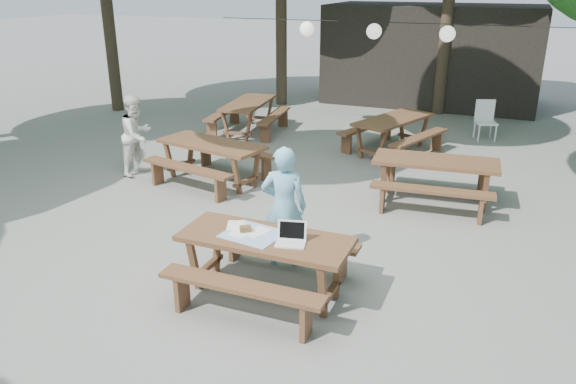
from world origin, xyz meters
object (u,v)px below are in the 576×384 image
(main_picnic_table, at_px, (266,264))
(second_person, at_px, (137,135))
(woman, at_px, (284,207))
(plastic_chair, at_px, (485,129))
(picnic_table_nw, at_px, (212,162))

(main_picnic_table, distance_m, second_person, 5.11)
(main_picnic_table, xyz_separation_m, woman, (-0.09, 0.79, 0.41))
(second_person, height_order, plastic_chair, second_person)
(main_picnic_table, distance_m, woman, 0.89)
(main_picnic_table, distance_m, picnic_table_nw, 4.07)
(woman, xyz_separation_m, plastic_chair, (2.01, 7.33, -0.54))
(picnic_table_nw, height_order, woman, woman)
(main_picnic_table, height_order, second_person, second_person)
(picnic_table_nw, relative_size, woman, 1.36)
(main_picnic_table, bearing_deg, plastic_chair, 76.71)
(picnic_table_nw, xyz_separation_m, plastic_chair, (4.43, 4.91, -0.13))
(main_picnic_table, relative_size, second_person, 1.32)
(main_picnic_table, xyz_separation_m, second_person, (-4.04, 3.10, 0.37))
(second_person, relative_size, plastic_chair, 1.68)
(main_picnic_table, xyz_separation_m, plastic_chair, (1.92, 8.11, -0.13))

